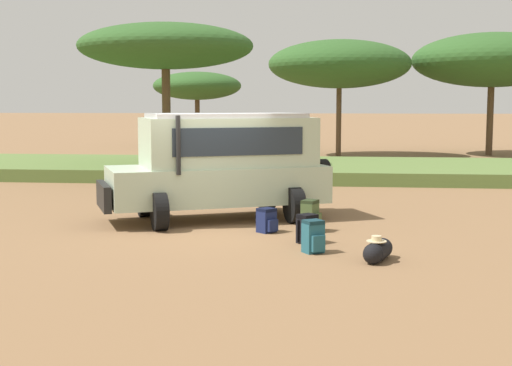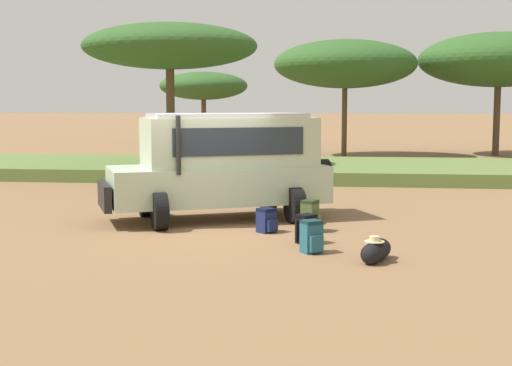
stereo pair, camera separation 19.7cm
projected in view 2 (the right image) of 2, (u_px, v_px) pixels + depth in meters
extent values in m
plane|color=olive|center=(209.00, 230.00, 15.08)|extent=(320.00, 320.00, 0.00)
cube|color=#5B7538|center=(269.00, 169.00, 26.54)|extent=(120.00, 7.00, 0.44)
cube|color=#B2C6A8|center=(218.00, 184.00, 16.32)|extent=(5.25, 3.76, 0.84)
cube|color=#B2C6A8|center=(229.00, 142.00, 16.28)|extent=(4.22, 3.21, 1.10)
cube|color=#232D38|center=(162.00, 145.00, 15.84)|extent=(0.70, 1.44, 0.77)
cube|color=#232D38|center=(239.00, 142.00, 15.42)|extent=(2.69, 1.26, 0.60)
cube|color=#232D38|center=(219.00, 138.00, 17.13)|extent=(2.69, 1.26, 0.60)
cube|color=#B7B7B7|center=(226.00, 115.00, 16.20)|extent=(3.83, 2.98, 0.10)
cube|color=black|center=(104.00, 196.00, 15.58)|extent=(0.82, 1.54, 0.56)
cylinder|color=black|center=(178.00, 145.00, 14.96)|extent=(0.10, 0.10, 1.25)
cylinder|color=black|center=(160.00, 211.00, 15.00)|extent=(0.59, 0.84, 0.80)
cylinder|color=black|center=(146.00, 200.00, 16.83)|extent=(0.59, 0.84, 0.80)
cylinder|color=black|center=(295.00, 205.00, 15.89)|extent=(0.59, 0.84, 0.80)
cylinder|color=black|center=(268.00, 195.00, 17.73)|extent=(0.59, 0.84, 0.80)
cylinder|color=black|center=(323.00, 174.00, 17.06)|extent=(0.51, 0.76, 0.74)
cube|color=black|center=(306.00, 231.00, 13.61)|extent=(0.44, 0.44, 0.50)
cube|color=black|center=(314.00, 233.00, 13.74)|extent=(0.22, 0.22, 0.27)
cube|color=black|center=(306.00, 216.00, 13.58)|extent=(0.44, 0.44, 0.07)
cylinder|color=black|center=(297.00, 231.00, 13.56)|extent=(0.04, 0.04, 0.42)
cylinder|color=black|center=(302.00, 232.00, 13.45)|extent=(0.04, 0.04, 0.42)
cube|color=#42562D|center=(310.00, 217.00, 14.86)|extent=(0.38, 0.45, 0.60)
cube|color=#42562D|center=(317.00, 222.00, 14.78)|extent=(0.18, 0.29, 0.33)
cube|color=#242F19|center=(310.00, 202.00, 14.82)|extent=(0.39, 0.43, 0.07)
cylinder|color=#242F19|center=(305.00, 216.00, 15.00)|extent=(0.04, 0.04, 0.51)
cylinder|color=#242F19|center=(301.00, 217.00, 14.86)|extent=(0.04, 0.04, 0.51)
cube|color=#235B6B|center=(311.00, 238.00, 12.76)|extent=(0.43, 0.41, 0.53)
cube|color=#235B6B|center=(316.00, 244.00, 12.61)|extent=(0.25, 0.20, 0.29)
cube|color=#13323A|center=(312.00, 222.00, 12.72)|extent=(0.42, 0.41, 0.07)
cylinder|color=#13323A|center=(311.00, 236.00, 12.93)|extent=(0.04, 0.04, 0.45)
cylinder|color=#13323A|center=(303.00, 237.00, 12.86)|extent=(0.04, 0.04, 0.45)
cube|color=navy|center=(266.00, 222.00, 14.78)|extent=(0.43, 0.44, 0.44)
cube|color=navy|center=(272.00, 225.00, 14.65)|extent=(0.22, 0.25, 0.24)
cube|color=black|center=(266.00, 210.00, 14.75)|extent=(0.43, 0.44, 0.07)
cylinder|color=black|center=(264.00, 220.00, 14.95)|extent=(0.04, 0.04, 0.37)
cylinder|color=black|center=(258.00, 221.00, 14.84)|extent=(0.04, 0.04, 0.37)
cylinder|color=black|center=(376.00, 251.00, 12.09)|extent=(0.52, 0.68, 0.34)
sphere|color=black|center=(371.00, 254.00, 11.83)|extent=(0.34, 0.34, 0.34)
sphere|color=black|center=(381.00, 248.00, 12.36)|extent=(0.34, 0.34, 0.34)
torus|color=black|center=(376.00, 240.00, 12.07)|extent=(0.08, 0.16, 0.16)
cylinder|color=beige|center=(374.00, 242.00, 11.98)|extent=(0.34, 0.34, 0.02)
cylinder|color=beige|center=(374.00, 239.00, 11.98)|extent=(0.17, 0.17, 0.09)
cylinder|color=brown|center=(204.00, 122.00, 44.63)|extent=(0.30, 0.30, 2.97)
ellipsoid|color=#2D5623|center=(204.00, 86.00, 44.38)|extent=(5.52, 4.98, 1.74)
cylinder|color=brown|center=(171.00, 121.00, 25.81)|extent=(0.31, 0.31, 3.99)
ellipsoid|color=#2D5623|center=(170.00, 46.00, 25.51)|extent=(6.31, 5.61, 1.63)
cylinder|color=brown|center=(344.00, 121.00, 35.52)|extent=(0.26, 0.26, 3.55)
ellipsoid|color=#2D5623|center=(345.00, 64.00, 35.20)|extent=(7.06, 6.18, 2.40)
cylinder|color=brown|center=(497.00, 120.00, 35.95)|extent=(0.33, 0.33, 3.64)
ellipsoid|color=#2D5623|center=(499.00, 60.00, 35.61)|extent=(7.99, 7.07, 2.72)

